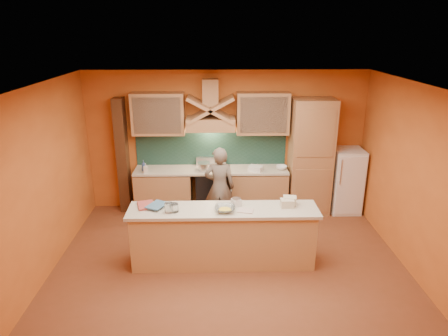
{
  "coord_description": "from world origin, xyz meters",
  "views": [
    {
      "loc": [
        -0.21,
        -5.21,
        3.54
      ],
      "look_at": [
        -0.08,
        0.9,
        1.39
      ],
      "focal_mm": 32.0,
      "sensor_mm": 36.0,
      "label": 1
    }
  ],
  "objects_px": {
    "person": "(220,187)",
    "fridge": "(346,181)",
    "stove": "(211,191)",
    "kitchen_scale": "(236,202)",
    "mixing_bowl": "(225,209)"
  },
  "relations": [
    {
      "from": "person",
      "to": "fridge",
      "type": "bearing_deg",
      "value": -162.27
    },
    {
      "from": "person",
      "to": "stove",
      "type": "bearing_deg",
      "value": -70.5
    },
    {
      "from": "kitchen_scale",
      "to": "mixing_bowl",
      "type": "height_order",
      "value": "kitchen_scale"
    },
    {
      "from": "stove",
      "to": "kitchen_scale",
      "type": "relative_size",
      "value": 6.91
    },
    {
      "from": "mixing_bowl",
      "to": "fridge",
      "type": "bearing_deg",
      "value": 38.79
    },
    {
      "from": "person",
      "to": "mixing_bowl",
      "type": "xyz_separation_m",
      "value": [
        0.06,
        -1.4,
        0.22
      ]
    },
    {
      "from": "kitchen_scale",
      "to": "stove",
      "type": "bearing_deg",
      "value": 83.51
    },
    {
      "from": "mixing_bowl",
      "to": "stove",
      "type": "bearing_deg",
      "value": 96.4
    },
    {
      "from": "stove",
      "to": "kitchen_scale",
      "type": "bearing_deg",
      "value": -77.3
    },
    {
      "from": "mixing_bowl",
      "to": "person",
      "type": "bearing_deg",
      "value": 92.64
    },
    {
      "from": "stove",
      "to": "person",
      "type": "bearing_deg",
      "value": -75.05
    },
    {
      "from": "kitchen_scale",
      "to": "mixing_bowl",
      "type": "bearing_deg",
      "value": -151.06
    },
    {
      "from": "kitchen_scale",
      "to": "mixing_bowl",
      "type": "distance_m",
      "value": 0.27
    },
    {
      "from": "person",
      "to": "mixing_bowl",
      "type": "distance_m",
      "value": 1.41
    },
    {
      "from": "fridge",
      "to": "person",
      "type": "bearing_deg",
      "value": -166.82
    }
  ]
}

